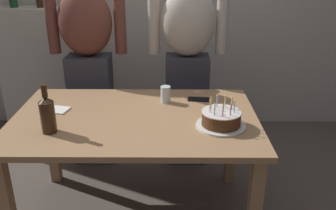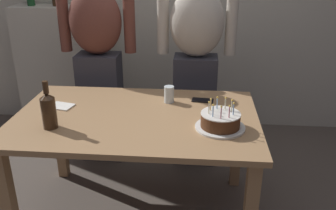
{
  "view_description": "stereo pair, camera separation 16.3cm",
  "coord_description": "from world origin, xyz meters",
  "px_view_note": "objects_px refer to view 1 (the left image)",
  "views": [
    {
      "loc": [
        0.22,
        -2.04,
        1.68
      ],
      "look_at": [
        0.2,
        -0.05,
        0.84
      ],
      "focal_mm": 39.28,
      "sensor_mm": 36.0,
      "label": 1
    },
    {
      "loc": [
        0.38,
        -2.04,
        1.68
      ],
      "look_at": [
        0.2,
        -0.05,
        0.84
      ],
      "focal_mm": 39.28,
      "sensor_mm": 36.0,
      "label": 2
    }
  ],
  "objects_px": {
    "napkin_stack": "(57,110)",
    "person_woman_cardigan": "(187,61)",
    "water_glass_near": "(166,94)",
    "cell_phone": "(199,99)",
    "birthday_cake": "(221,119)",
    "wine_bottle": "(47,114)",
    "person_man_bearded": "(88,61)"
  },
  "relations": [
    {
      "from": "napkin_stack",
      "to": "person_woman_cardigan",
      "type": "bearing_deg",
      "value": 37.34
    },
    {
      "from": "water_glass_near",
      "to": "cell_phone",
      "type": "distance_m",
      "value": 0.23
    },
    {
      "from": "water_glass_near",
      "to": "person_woman_cardigan",
      "type": "height_order",
      "value": "person_woman_cardigan"
    },
    {
      "from": "water_glass_near",
      "to": "napkin_stack",
      "type": "relative_size",
      "value": 0.74
    },
    {
      "from": "birthday_cake",
      "to": "cell_phone",
      "type": "relative_size",
      "value": 1.99
    },
    {
      "from": "wine_bottle",
      "to": "person_man_bearded",
      "type": "bearing_deg",
      "value": 88.18
    },
    {
      "from": "wine_bottle",
      "to": "cell_phone",
      "type": "relative_size",
      "value": 1.95
    },
    {
      "from": "birthday_cake",
      "to": "person_man_bearded",
      "type": "height_order",
      "value": "person_man_bearded"
    },
    {
      "from": "wine_bottle",
      "to": "person_man_bearded",
      "type": "height_order",
      "value": "person_man_bearded"
    },
    {
      "from": "wine_bottle",
      "to": "napkin_stack",
      "type": "xyz_separation_m",
      "value": [
        -0.05,
        0.3,
        -0.11
      ]
    },
    {
      "from": "napkin_stack",
      "to": "birthday_cake",
      "type": "bearing_deg",
      "value": -12.48
    },
    {
      "from": "water_glass_near",
      "to": "cell_phone",
      "type": "bearing_deg",
      "value": 10.55
    },
    {
      "from": "water_glass_near",
      "to": "birthday_cake",
      "type": "bearing_deg",
      "value": -48.43
    },
    {
      "from": "wine_bottle",
      "to": "person_woman_cardigan",
      "type": "xyz_separation_m",
      "value": [
        0.81,
        0.96,
        0.02
      ]
    },
    {
      "from": "wine_bottle",
      "to": "person_woman_cardigan",
      "type": "relative_size",
      "value": 0.17
    },
    {
      "from": "wine_bottle",
      "to": "napkin_stack",
      "type": "distance_m",
      "value": 0.32
    },
    {
      "from": "cell_phone",
      "to": "person_woman_cardigan",
      "type": "xyz_separation_m",
      "value": [
        -0.06,
        0.47,
        0.13
      ]
    },
    {
      "from": "wine_bottle",
      "to": "cell_phone",
      "type": "distance_m",
      "value": 1.0
    },
    {
      "from": "birthday_cake",
      "to": "wine_bottle",
      "type": "distance_m",
      "value": 0.97
    },
    {
      "from": "napkin_stack",
      "to": "person_woman_cardigan",
      "type": "height_order",
      "value": "person_woman_cardigan"
    },
    {
      "from": "person_woman_cardigan",
      "to": "water_glass_near",
      "type": "bearing_deg",
      "value": 72.21
    },
    {
      "from": "person_man_bearded",
      "to": "birthday_cake",
      "type": "bearing_deg",
      "value": 136.82
    },
    {
      "from": "birthday_cake",
      "to": "water_glass_near",
      "type": "relative_size",
      "value": 2.57
    },
    {
      "from": "person_man_bearded",
      "to": "water_glass_near",
      "type": "bearing_deg",
      "value": 140.01
    },
    {
      "from": "birthday_cake",
      "to": "wine_bottle",
      "type": "bearing_deg",
      "value": -175.51
    },
    {
      "from": "cell_phone",
      "to": "person_man_bearded",
      "type": "relative_size",
      "value": 0.09
    },
    {
      "from": "wine_bottle",
      "to": "person_man_bearded",
      "type": "xyz_separation_m",
      "value": [
        0.03,
        0.96,
        0.02
      ]
    },
    {
      "from": "wine_bottle",
      "to": "birthday_cake",
      "type": "bearing_deg",
      "value": 4.49
    },
    {
      "from": "birthday_cake",
      "to": "person_man_bearded",
      "type": "xyz_separation_m",
      "value": [
        -0.94,
        0.88,
        0.09
      ]
    },
    {
      "from": "wine_bottle",
      "to": "cell_phone",
      "type": "bearing_deg",
      "value": 29.07
    },
    {
      "from": "water_glass_near",
      "to": "cell_phone",
      "type": "height_order",
      "value": "water_glass_near"
    },
    {
      "from": "person_man_bearded",
      "to": "person_woman_cardigan",
      "type": "height_order",
      "value": "same"
    }
  ]
}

